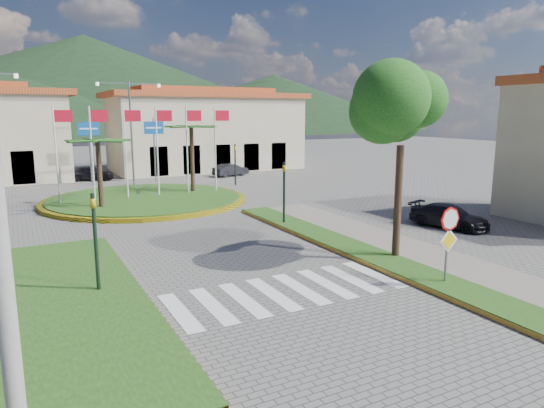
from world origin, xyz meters
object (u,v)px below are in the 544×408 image
car_dark_a (91,173)px  car_side_right (449,216)px  car_dark_b (231,170)px  deciduous_tree (402,124)px  stop_sign (449,233)px  roundabout_island (146,199)px

car_dark_a → car_side_right: (13.19, -26.19, -0.06)m
car_dark_a → car_dark_b: size_ratio=1.08×
deciduous_tree → stop_sign: bearing=-101.2°
deciduous_tree → car_side_right: bearing=25.4°
car_dark_a → car_side_right: car_dark_a is taller
roundabout_island → car_side_right: size_ratio=3.27×
car_dark_a → roundabout_island: bearing=-151.6°
car_dark_a → car_dark_b: car_dark_a is taller
deciduous_tree → car_dark_a: 30.27m
stop_sign → deciduous_tree: deciduous_tree is taller
deciduous_tree → car_dark_b: size_ratio=2.01×
roundabout_island → car_dark_b: 13.60m
roundabout_island → car_dark_a: bearing=97.8°
car_dark_a → stop_sign: bearing=-147.9°
roundabout_island → car_side_right: (11.53, -14.13, 0.39)m
stop_sign → deciduous_tree: (0.60, 3.04, 3.38)m
stop_sign → deciduous_tree: bearing=78.8°
stop_sign → car_side_right: size_ratio=0.68×
car_dark_b → car_side_right: size_ratio=0.87×
roundabout_island → stop_sign: roundabout_island is taller
roundabout_island → deciduous_tree: deciduous_tree is taller
car_dark_b → deciduous_tree: bearing=154.6°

